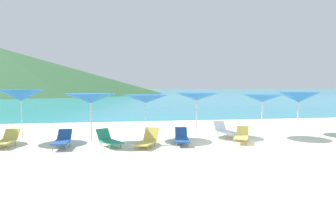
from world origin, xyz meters
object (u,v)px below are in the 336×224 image
(umbrella_4, at_px, (197,97))
(umbrella_5, at_px, (263,98))
(umbrella_6, at_px, (299,97))
(lounge_chair_6, at_px, (62,140))
(umbrella_3, at_px, (146,99))
(lounge_chair_4, at_px, (147,140))
(lounge_chair_3, at_px, (7,139))
(umbrella_1, at_px, (21,95))
(lounge_chair_0, at_px, (182,138))
(lounge_chair_7, at_px, (242,135))
(lounge_chair_5, at_px, (225,130))
(lounge_chair_1, at_px, (109,140))
(umbrella_2, at_px, (90,98))

(umbrella_4, relative_size, umbrella_5, 1.06)
(umbrella_6, relative_size, lounge_chair_6, 1.47)
(umbrella_3, distance_m, umbrella_4, 2.57)
(umbrella_6, relative_size, lounge_chair_4, 1.50)
(umbrella_3, bearing_deg, lounge_chair_3, -170.80)
(umbrella_1, height_order, lounge_chair_0, umbrella_1)
(umbrella_5, distance_m, lounge_chair_7, 2.54)
(umbrella_4, distance_m, lounge_chair_0, 2.79)
(umbrella_3, distance_m, lounge_chair_5, 4.08)
(umbrella_3, relative_size, lounge_chair_0, 1.32)
(umbrella_4, xyz_separation_m, umbrella_6, (5.34, -0.18, -0.05))
(umbrella_3, xyz_separation_m, lounge_chair_4, (-0.13, -1.89, -1.56))
(umbrella_1, relative_size, lounge_chair_5, 1.42)
(umbrella_1, height_order, lounge_chair_3, umbrella_1)
(lounge_chair_1, xyz_separation_m, lounge_chair_5, (5.41, 1.34, 0.04))
(umbrella_1, relative_size, lounge_chair_1, 1.52)
(lounge_chair_4, bearing_deg, lounge_chair_0, 43.38)
(lounge_chair_4, xyz_separation_m, lounge_chair_6, (-3.30, 0.42, 0.04))
(lounge_chair_1, distance_m, lounge_chair_4, 1.54)
(umbrella_4, distance_m, lounge_chair_7, 2.98)
(lounge_chair_1, bearing_deg, umbrella_6, -17.68)
(umbrella_3, bearing_deg, umbrella_4, 10.05)
(umbrella_5, relative_size, lounge_chair_4, 1.42)
(lounge_chair_4, xyz_separation_m, lounge_chair_5, (3.91, 1.68, 0.04))
(lounge_chair_0, distance_m, lounge_chair_5, 2.73)
(lounge_chair_5, bearing_deg, umbrella_3, 166.12)
(umbrella_3, height_order, lounge_chair_0, umbrella_3)
(umbrella_5, relative_size, lounge_chair_3, 1.47)
(lounge_chair_3, bearing_deg, umbrella_2, 12.12)
(lounge_chair_4, height_order, lounge_chair_5, lounge_chair_4)
(lounge_chair_3, distance_m, lounge_chair_5, 9.46)
(umbrella_2, relative_size, umbrella_3, 1.05)
(lounge_chair_5, xyz_separation_m, lounge_chair_6, (-7.20, -1.26, -0.01))
(umbrella_2, height_order, umbrella_6, umbrella_6)
(lounge_chair_0, xyz_separation_m, lounge_chair_7, (2.61, -0.11, 0.04))
(lounge_chair_4, relative_size, lounge_chair_7, 0.90)
(lounge_chair_3, bearing_deg, lounge_chair_5, 7.79)
(lounge_chair_1, bearing_deg, lounge_chair_5, -14.56)
(umbrella_1, distance_m, lounge_chair_3, 2.23)
(umbrella_3, distance_m, lounge_chair_0, 2.56)
(umbrella_6, xyz_separation_m, lounge_chair_6, (-11.29, -1.73, -1.55))
(lounge_chair_1, xyz_separation_m, lounge_chair_3, (-4.02, 0.63, 0.02))
(lounge_chair_3, xyz_separation_m, lounge_chair_5, (9.43, 0.71, 0.03))
(umbrella_4, xyz_separation_m, umbrella_5, (3.03, -0.79, -0.07))
(umbrella_4, bearing_deg, umbrella_1, 179.66)
(umbrella_6, xyz_separation_m, lounge_chair_4, (-7.99, -2.15, -1.58))
(umbrella_5, distance_m, lounge_chair_5, 2.35)
(lounge_chair_0, xyz_separation_m, lounge_chair_6, (-4.80, 0.03, 0.05))
(umbrella_2, bearing_deg, lounge_chair_4, -32.62)
(lounge_chair_0, relative_size, lounge_chair_1, 1.17)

